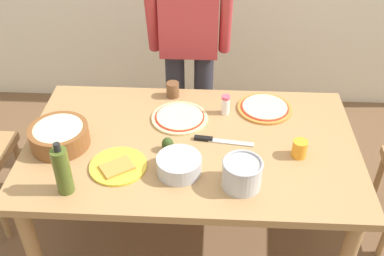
# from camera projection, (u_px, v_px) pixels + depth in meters

# --- Properties ---
(ground) EXTENTS (8.00, 8.00, 0.00)m
(ground) POSITION_uv_depth(u_px,v_px,m) (192.00, 244.00, 2.67)
(ground) COLOR brown
(dining_table) EXTENTS (1.60, 0.96, 0.76)m
(dining_table) POSITION_uv_depth(u_px,v_px,m) (191.00, 157.00, 2.26)
(dining_table) COLOR #A37A4C
(dining_table) RESTS_ON ground
(person_cook) EXTENTS (0.49, 0.25, 1.62)m
(person_cook) POSITION_uv_depth(u_px,v_px,m) (189.00, 38.00, 2.70)
(person_cook) COLOR #2D2D38
(person_cook) RESTS_ON ground
(pizza_raw_on_board) EXTENTS (0.29, 0.29, 0.02)m
(pizza_raw_on_board) POSITION_uv_depth(u_px,v_px,m) (180.00, 117.00, 2.36)
(pizza_raw_on_board) COLOR beige
(pizza_raw_on_board) RESTS_ON dining_table
(pizza_cooked_on_tray) EXTENTS (0.29, 0.29, 0.02)m
(pizza_cooked_on_tray) POSITION_uv_depth(u_px,v_px,m) (265.00, 108.00, 2.43)
(pizza_cooked_on_tray) COLOR #C67A33
(pizza_cooked_on_tray) RESTS_ON dining_table
(plate_with_slice) EXTENTS (0.26, 0.26, 0.02)m
(plate_with_slice) POSITION_uv_depth(u_px,v_px,m) (118.00, 166.00, 2.06)
(plate_with_slice) COLOR gold
(plate_with_slice) RESTS_ON dining_table
(popcorn_bowl) EXTENTS (0.28, 0.28, 0.11)m
(popcorn_bowl) POSITION_uv_depth(u_px,v_px,m) (59.00, 134.00, 2.16)
(popcorn_bowl) COLOR brown
(popcorn_bowl) RESTS_ON dining_table
(mixing_bowl_steel) EXTENTS (0.20, 0.20, 0.08)m
(mixing_bowl_steel) POSITION_uv_depth(u_px,v_px,m) (179.00, 165.00, 2.02)
(mixing_bowl_steel) COLOR #B7B7BC
(mixing_bowl_steel) RESTS_ON dining_table
(olive_oil_bottle) EXTENTS (0.07, 0.07, 0.26)m
(olive_oil_bottle) POSITION_uv_depth(u_px,v_px,m) (62.00, 171.00, 1.88)
(olive_oil_bottle) COLOR #47561E
(olive_oil_bottle) RESTS_ON dining_table
(steel_pot) EXTENTS (0.17, 0.17, 0.13)m
(steel_pot) POSITION_uv_depth(u_px,v_px,m) (242.00, 173.00, 1.94)
(steel_pot) COLOR #B7B7BC
(steel_pot) RESTS_ON dining_table
(cup_orange) EXTENTS (0.07, 0.07, 0.08)m
(cup_orange) POSITION_uv_depth(u_px,v_px,m) (300.00, 149.00, 2.10)
(cup_orange) COLOR orange
(cup_orange) RESTS_ON dining_table
(cup_small_brown) EXTENTS (0.07, 0.07, 0.08)m
(cup_small_brown) POSITION_uv_depth(u_px,v_px,m) (173.00, 90.00, 2.51)
(cup_small_brown) COLOR brown
(cup_small_brown) RESTS_ON dining_table
(salt_shaker) EXTENTS (0.04, 0.04, 0.11)m
(salt_shaker) POSITION_uv_depth(u_px,v_px,m) (225.00, 105.00, 2.37)
(salt_shaker) COLOR white
(salt_shaker) RESTS_ON dining_table
(chef_knife) EXTENTS (0.29, 0.06, 0.02)m
(chef_knife) POSITION_uv_depth(u_px,v_px,m) (216.00, 140.00, 2.21)
(chef_knife) COLOR silver
(chef_knife) RESTS_ON dining_table
(avocado) EXTENTS (0.06, 0.06, 0.07)m
(avocado) POSITION_uv_depth(u_px,v_px,m) (168.00, 144.00, 2.14)
(avocado) COLOR #2D4219
(avocado) RESTS_ON dining_table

